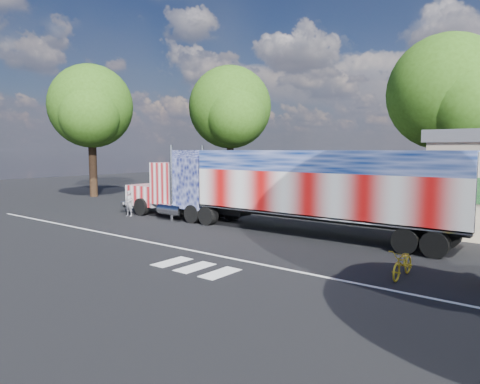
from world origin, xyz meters
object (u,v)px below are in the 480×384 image
Objects in this scene: semi_truck at (276,186)px; tree_nw_a at (231,108)px; tree_ne_a at (448,93)px; coach_bus at (272,181)px; tree_w_a at (91,107)px; bicycle at (403,264)px; woman at (129,203)px.

tree_nw_a is (-14.91, 14.56, 6.07)m from semi_truck.
coach_bus is at bearing -158.07° from tree_ne_a.
tree_ne_a reaches higher than coach_bus.
tree_ne_a is 0.95× the size of tree_nw_a.
tree_w_a is at bearing -161.82° from tree_ne_a.
tree_w_a reaches higher than bicycle.
semi_truck is at bearing -44.32° from tree_nw_a.
tree_nw_a is (7.07, 11.06, 0.33)m from tree_w_a.
bicycle is at bearing -15.10° from tree_w_a.
bicycle is 18.87m from tree_ne_a.
semi_truck is at bearing 150.02° from bicycle.
tree_w_a is at bearing -122.59° from tree_nw_a.
bicycle is 0.15× the size of tree_nw_a.
coach_bus is 7.46× the size of woman.
bicycle is at bearing -81.42° from tree_ne_a.
semi_truck reaches higher than woman.
coach_bus is 1.03× the size of tree_ne_a.
woman is at bearing -73.43° from tree_nw_a.
bicycle is (13.63, -12.66, -1.38)m from coach_bus.
tree_nw_a is at bearing 174.24° from tree_ne_a.
semi_truck is 1.80× the size of tree_w_a.
semi_truck is at bearing -9.05° from tree_w_a.
tree_nw_a is at bearing 57.41° from tree_w_a.
semi_truck is 21.71m from tree_nw_a.
bicycle is at bearing -42.87° from coach_bus.
tree_nw_a is at bearing 145.04° from coach_bus.
semi_truck is 9.44m from bicycle.
tree_w_a reaches higher than semi_truck.
tree_ne_a is at bearing -5.76° from tree_nw_a.
woman is 18.29m from bicycle.
bicycle is (18.07, -2.79, -0.35)m from woman.
semi_truck is 1.72× the size of coach_bus.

